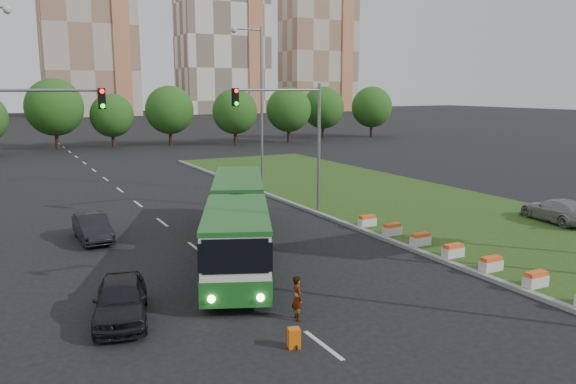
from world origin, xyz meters
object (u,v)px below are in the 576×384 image
traffic_mast_median (296,128)px  car_left_far (93,228)px  car_left_near (121,299)px  articulated_bus (231,219)px  pedestrian (297,298)px  car_median (557,210)px  shopping_trolley (294,338)px  traffic_mast_left (17,140)px

traffic_mast_median → car_left_far: (-11.99, -0.28, -4.67)m
traffic_mast_median → car_left_near: traffic_mast_median is taller
articulated_bus → pedestrian: 8.52m
car_left_near → car_median: car_median is taller
articulated_bus → car_median: 18.96m
traffic_mast_median → car_median: (12.14, -9.06, -4.52)m
car_median → shopping_trolley: (-20.78, -6.66, -0.52)m
car_median → articulated_bus: bearing=-1.6°
traffic_mast_median → traffic_mast_left: same height
articulated_bus → car_left_near: bearing=-114.7°
traffic_mast_median → car_median: bearing=-36.7°
articulated_bus → car_median: bearing=12.5°
traffic_mast_left → articulated_bus: (8.69, -4.51, -3.74)m
articulated_bus → car_median: size_ratio=3.42×
car_left_near → traffic_mast_median: bearing=54.8°
car_median → car_left_near: bearing=14.0°
shopping_trolley → traffic_mast_median: bearing=76.4°
traffic_mast_median → shopping_trolley: traffic_mast_median is taller
car_left_near → articulated_bus: bearing=55.5°
articulated_bus → shopping_trolley: (-2.17, -10.21, -1.31)m
car_left_near → pedestrian: (5.26, -2.73, 0.04)m
traffic_mast_left → pedestrian: traffic_mast_left is taller
car_left_far → car_left_near: bearing=-95.8°
traffic_mast_left → articulated_bus: 10.48m
car_left_near → car_median: 25.02m
car_median → pedestrian: size_ratio=3.05×
articulated_bus → pedestrian: (-1.06, -8.41, -0.85)m
traffic_mast_left → pedestrian: size_ratio=5.23×
articulated_bus → car_left_far: 7.66m
traffic_mast_median → pedestrian: traffic_mast_median is taller
pedestrian → shopping_trolley: (-1.10, -1.80, -0.46)m
car_median → shopping_trolley: 21.82m
car_left_far → shopping_trolley: size_ratio=6.69×
traffic_mast_left → car_left_near: 11.44m
articulated_bus → car_left_near: articulated_bus is taller
traffic_mast_median → traffic_mast_left: bearing=-176.2°
car_left_near → car_left_far: bearing=99.3°
traffic_mast_median → car_median: 15.80m
car_left_near → car_median: bearing=18.5°
car_left_near → traffic_mast_left: bearing=116.6°
articulated_bus → car_left_far: (-5.51, 5.24, -0.94)m
articulated_bus → car_left_far: size_ratio=3.90×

